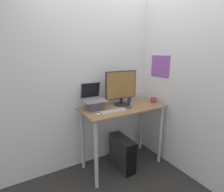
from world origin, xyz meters
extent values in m
plane|color=#2D2B28|center=(0.00, 0.00, 0.00)|extent=(12.00, 12.00, 0.00)
cube|color=silver|center=(0.00, 0.66, 1.30)|extent=(6.00, 0.05, 2.60)
cube|color=silver|center=(0.68, 0.00, 1.30)|extent=(0.05, 6.00, 2.60)
cube|color=purple|center=(0.65, 0.26, 1.48)|extent=(0.01, 0.37, 0.32)
cube|color=#936D47|center=(0.00, 0.29, 0.92)|extent=(1.20, 0.57, 0.02)
cylinder|color=#B7B7BC|center=(-0.54, 0.05, 0.46)|extent=(0.05, 0.05, 0.91)
cylinder|color=#B7B7BC|center=(0.54, 0.05, 0.46)|extent=(0.05, 0.05, 0.91)
cylinder|color=#B7B7BC|center=(-0.54, 0.52, 0.46)|extent=(0.05, 0.05, 0.91)
cylinder|color=#B7B7BC|center=(0.54, 0.52, 0.46)|extent=(0.05, 0.05, 0.91)
cube|color=#4C4C51|center=(-0.40, 0.37, 0.99)|extent=(0.21, 0.16, 0.11)
cube|color=gray|center=(-0.40, 0.37, 1.05)|extent=(0.30, 0.23, 0.02)
cube|color=gray|center=(-0.40, 0.51, 1.17)|extent=(0.30, 0.06, 0.22)
cube|color=black|center=(-0.40, 0.51, 1.17)|extent=(0.27, 0.05, 0.20)
cylinder|color=black|center=(0.03, 0.38, 0.94)|extent=(0.21, 0.21, 0.02)
cylinder|color=black|center=(0.03, 0.38, 0.99)|extent=(0.05, 0.05, 0.09)
cube|color=black|center=(0.03, 0.39, 1.23)|extent=(0.51, 0.01, 0.40)
cube|color=olive|center=(0.03, 0.38, 1.23)|extent=(0.49, 0.01, 0.38)
cube|color=silver|center=(-0.23, 0.17, 0.94)|extent=(0.35, 0.09, 0.01)
cube|color=#A8A8AD|center=(-0.23, 0.17, 0.95)|extent=(0.32, 0.08, 0.00)
ellipsoid|color=white|center=(-0.46, 0.15, 0.94)|extent=(0.04, 0.06, 0.03)
cylinder|color=#4C4C51|center=(0.04, 0.19, 0.94)|extent=(0.08, 0.08, 0.02)
cube|color=#4C515B|center=(0.04, 0.21, 1.02)|extent=(0.06, 0.04, 0.14)
cube|color=navy|center=(0.04, 0.20, 1.02)|extent=(0.06, 0.03, 0.13)
cube|color=black|center=(-0.05, 0.22, 0.24)|extent=(0.18, 0.47, 0.48)
cube|color=black|center=(-0.05, -0.01, 0.24)|extent=(0.17, 0.01, 0.46)
cylinder|color=#9E382D|center=(0.52, 0.23, 0.97)|extent=(0.09, 0.09, 0.08)
camera|label=1|loc=(-1.34, -1.69, 1.68)|focal=28.00mm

